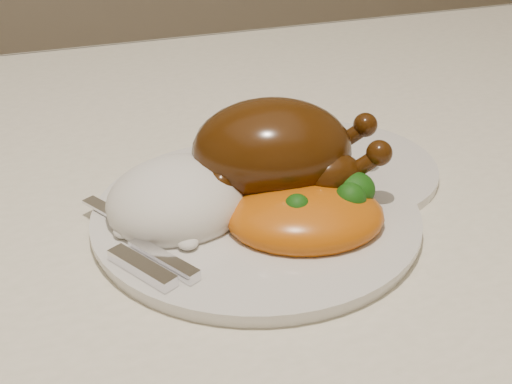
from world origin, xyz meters
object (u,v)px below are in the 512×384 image
object	(u,v)px
dining_table	(89,317)
dinner_plate	(256,217)
side_plate	(333,168)
roast_chicken	(277,150)

from	to	relation	value
dining_table	dinner_plate	bearing A→B (deg)	-16.09
dining_table	side_plate	xyz separation A→B (m)	(0.26, 0.02, 0.11)
side_plate	roast_chicken	size ratio (longest dim) A/B	1.10
side_plate	dinner_plate	bearing A→B (deg)	-147.56
dining_table	side_plate	world-z (taller)	side_plate
dining_table	roast_chicken	distance (m)	0.24
dining_table	side_plate	size ratio (longest dim) A/B	7.55
dining_table	roast_chicken	xyz separation A→B (m)	(0.18, -0.02, 0.16)
dining_table	dinner_plate	xyz separation A→B (m)	(0.16, -0.04, 0.11)
dining_table	side_plate	distance (m)	0.28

